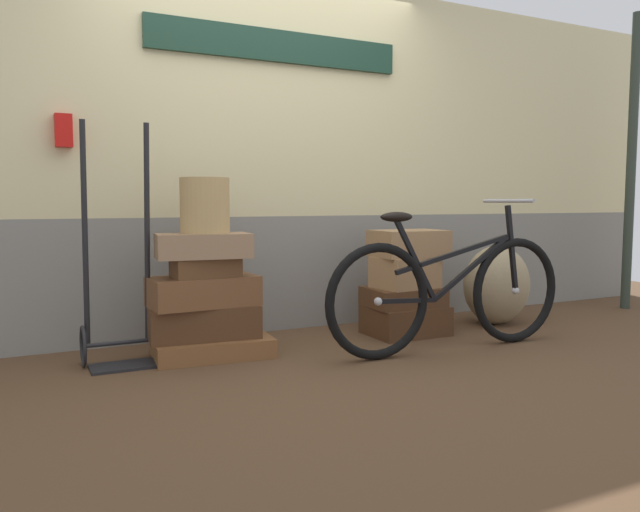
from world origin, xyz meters
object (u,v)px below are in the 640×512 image
at_px(luggage_trolley, 119,303).
at_px(suitcase_6, 403,297).
at_px(suitcase_0, 213,347).
at_px(burlap_sack, 497,285).
at_px(suitcase_3, 206,267).
at_px(bicycle, 450,292).
at_px(suitcase_5, 405,320).
at_px(wicker_basket, 205,206).
at_px(suitcase_7, 405,272).
at_px(suitcase_4, 204,246).
at_px(suitcase_8, 409,243).
at_px(suitcase_2, 203,291).
at_px(suitcase_1, 204,321).

bearing_deg(luggage_trolley, suitcase_6, -1.90).
relative_size(suitcase_0, burlap_sack, 1.16).
distance_m(suitcase_3, bicycle, 1.54).
bearing_deg(suitcase_3, suitcase_5, -1.00).
bearing_deg(suitcase_6, suitcase_0, -176.55).
bearing_deg(wicker_basket, suitcase_6, -0.32).
xyz_separation_m(wicker_basket, burlap_sack, (2.30, -0.01, -0.62)).
bearing_deg(suitcase_7, burlap_sack, -6.18).
distance_m(suitcase_4, burlap_sack, 2.35).
xyz_separation_m(suitcase_6, suitcase_7, (0.01, -0.01, 0.18)).
height_order(suitcase_4, wicker_basket, wicker_basket).
height_order(suitcase_6, suitcase_8, suitcase_8).
relative_size(suitcase_2, suitcase_5, 1.20).
relative_size(suitcase_5, suitcase_7, 1.28).
xyz_separation_m(suitcase_7, wicker_basket, (-1.44, 0.02, 0.48)).
height_order(wicker_basket, luggage_trolley, luggage_trolley).
bearing_deg(suitcase_4, suitcase_5, 6.82).
distance_m(suitcase_3, suitcase_8, 1.49).
distance_m(suitcase_1, luggage_trolley, 0.51).
distance_m(suitcase_2, suitcase_4, 0.28).
height_order(suitcase_2, suitcase_8, suitcase_8).
distance_m(suitcase_3, suitcase_5, 1.52).
distance_m(suitcase_0, suitcase_5, 1.42).
height_order(suitcase_0, suitcase_4, suitcase_4).
xyz_separation_m(suitcase_5, suitcase_6, (-0.02, 0.01, 0.17)).
relative_size(suitcase_3, suitcase_5, 0.73).
relative_size(suitcase_4, suitcase_8, 1.10).
xyz_separation_m(suitcase_0, burlap_sack, (2.27, 0.00, 0.25)).
bearing_deg(suitcase_6, burlap_sack, 3.15).
relative_size(suitcase_0, suitcase_6, 1.37).
bearing_deg(suitcase_5, suitcase_1, 178.74).
xyz_separation_m(suitcase_4, bicycle, (1.45, -0.51, -0.31)).
xyz_separation_m(suitcase_7, luggage_trolley, (-1.94, 0.08, -0.09)).
relative_size(suitcase_0, bicycle, 0.40).
distance_m(suitcase_0, suitcase_8, 1.57).
relative_size(suitcase_6, suitcase_7, 1.24).
bearing_deg(suitcase_7, bicycle, -97.62).
bearing_deg(suitcase_7, suitcase_4, 173.52).
xyz_separation_m(suitcase_7, suitcase_8, (0.04, 0.02, 0.20)).
relative_size(suitcase_7, bicycle, 0.23).
bearing_deg(suitcase_0, suitcase_1, 145.81).
distance_m(suitcase_2, luggage_trolley, 0.49).
xyz_separation_m(suitcase_4, wicker_basket, (0.02, 0.03, 0.24)).
distance_m(suitcase_2, suitcase_8, 1.51).
xyz_separation_m(luggage_trolley, burlap_sack, (2.80, -0.07, -0.06)).
bearing_deg(suitcase_2, suitcase_5, -3.81).
height_order(suitcase_4, bicycle, bicycle).
bearing_deg(bicycle, suitcase_7, 89.24).
relative_size(suitcase_0, suitcase_2, 1.10).
xyz_separation_m(suitcase_0, suitcase_5, (1.42, -0.00, 0.05)).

